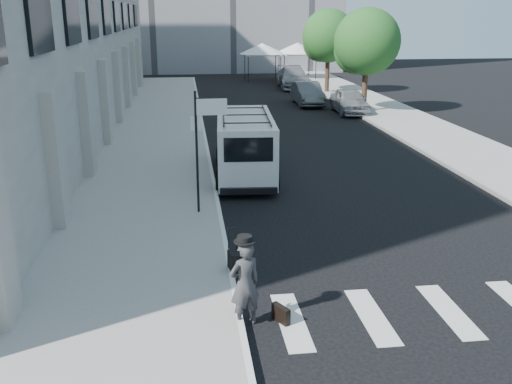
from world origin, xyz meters
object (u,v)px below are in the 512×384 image
object	(u,v)px
suitcase	(235,264)
cargo_van	(245,145)
businessman	(245,284)
parked_car_b	(308,94)
parked_car_a	(350,101)
parked_car_c	(293,78)
briefcase	(281,314)

from	to	relation	value
suitcase	cargo_van	size ratio (longest dim) A/B	0.18
businessman	parked_car_b	distance (m)	27.53
suitcase	businessman	bearing A→B (deg)	-101.94
parked_car_b	parked_car_a	bearing A→B (deg)	-61.77
parked_car_c	cargo_van	bearing A→B (deg)	-101.67
businessman	briefcase	distance (m)	0.97
briefcase	parked_car_c	bearing A→B (deg)	49.50
parked_car_a	parked_car_b	bearing A→B (deg)	119.71
businessman	suitcase	size ratio (longest dim) A/B	1.55
briefcase	parked_car_a	world-z (taller)	parked_car_a
cargo_van	briefcase	bearing A→B (deg)	-88.57
cargo_van	parked_car_b	size ratio (longest dim) A/B	1.36
cargo_van	parked_car_a	distance (m)	14.95
briefcase	parked_car_b	size ratio (longest dim) A/B	0.10
briefcase	suitcase	bearing A→B (deg)	78.57
parked_car_b	parked_car_c	distance (m)	8.68
briefcase	parked_car_c	size ratio (longest dim) A/B	0.08
suitcase	parked_car_a	size ratio (longest dim) A/B	0.25
suitcase	cargo_van	bearing A→B (deg)	70.42
cargo_van	businessman	bearing A→B (deg)	-92.38
cargo_van	parked_car_b	distance (m)	17.30
parked_car_b	cargo_van	bearing A→B (deg)	-109.08
parked_car_b	suitcase	bearing A→B (deg)	-105.21
parked_car_a	parked_car_c	distance (m)	12.12
parked_car_a	parked_car_c	size ratio (longest dim) A/B	0.77
suitcase	parked_car_b	bearing A→B (deg)	62.33
briefcase	parked_car_c	world-z (taller)	parked_car_c
businessman	suitcase	distance (m)	2.21
parked_car_b	parked_car_c	size ratio (longest dim) A/B	0.78
cargo_van	parked_car_a	bearing A→B (deg)	63.13
suitcase	parked_car_c	bearing A→B (deg)	65.14
suitcase	briefcase	bearing A→B (deg)	-83.95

